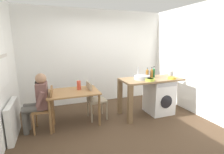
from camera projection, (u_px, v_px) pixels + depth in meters
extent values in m
plane|color=#4C3826|center=(117.00, 126.00, 3.70)|extent=(5.46, 5.46, 0.00)
cube|color=white|center=(95.00, 57.00, 5.02)|extent=(4.60, 0.10, 2.70)
cube|color=white|center=(0.00, 57.00, 2.94)|extent=(0.01, 0.90, 1.10)
cube|color=beige|center=(0.00, 57.00, 2.94)|extent=(0.02, 0.96, 0.06)
cube|color=white|center=(199.00, 61.00, 4.14)|extent=(0.10, 3.80, 2.70)
cube|color=white|center=(13.00, 120.00, 3.21)|extent=(0.10, 0.80, 0.70)
cube|color=#9E7042|center=(73.00, 92.00, 3.71)|extent=(1.10, 0.76, 0.03)
cylinder|color=brown|center=(50.00, 117.00, 3.31)|extent=(0.05, 0.05, 0.71)
cylinder|color=brown|center=(99.00, 110.00, 3.65)|extent=(0.05, 0.05, 0.71)
cylinder|color=brown|center=(50.00, 106.00, 3.92)|extent=(0.05, 0.05, 0.71)
cylinder|color=brown|center=(92.00, 100.00, 4.26)|extent=(0.05, 0.05, 0.71)
cube|color=olive|center=(44.00, 109.00, 3.46)|extent=(0.43, 0.43, 0.04)
cube|color=olive|center=(52.00, 98.00, 3.46)|extent=(0.06, 0.38, 0.45)
cylinder|color=olive|center=(34.00, 125.00, 3.29)|extent=(0.04, 0.04, 0.45)
cylinder|color=olive|center=(36.00, 117.00, 3.63)|extent=(0.04, 0.04, 0.45)
cylinder|color=olive|center=(53.00, 122.00, 3.39)|extent=(0.04, 0.04, 0.45)
cylinder|color=olive|center=(54.00, 115.00, 3.73)|extent=(0.04, 0.04, 0.45)
cube|color=gray|center=(97.00, 100.00, 4.00)|extent=(0.41, 0.41, 0.04)
cube|color=gray|center=(89.00, 92.00, 3.88)|extent=(0.05, 0.38, 0.45)
cylinder|color=gray|center=(102.00, 105.00, 4.27)|extent=(0.04, 0.04, 0.45)
cylinder|color=gray|center=(107.00, 111.00, 3.95)|extent=(0.04, 0.04, 0.45)
cylinder|color=gray|center=(88.00, 107.00, 4.14)|extent=(0.04, 0.04, 0.45)
cylinder|color=gray|center=(92.00, 113.00, 3.81)|extent=(0.04, 0.04, 0.45)
cylinder|color=#595651|center=(26.00, 124.00, 3.33)|extent=(0.11, 0.11, 0.45)
cylinder|color=#595651|center=(27.00, 120.00, 3.50)|extent=(0.11, 0.11, 0.45)
cylinder|color=#595651|center=(33.00, 110.00, 3.32)|extent=(0.41, 0.17, 0.14)
cylinder|color=#595651|center=(34.00, 106.00, 3.49)|extent=(0.41, 0.17, 0.14)
cube|color=brown|center=(42.00, 95.00, 3.40)|extent=(0.22, 0.35, 0.52)
cylinder|color=brown|center=(40.00, 99.00, 3.20)|extent=(0.19, 0.10, 0.31)
cylinder|color=brown|center=(42.00, 93.00, 3.59)|extent=(0.19, 0.10, 0.31)
sphere|color=#A57A5B|center=(41.00, 79.00, 3.33)|extent=(0.21, 0.21, 0.21)
sphere|color=black|center=(38.00, 83.00, 3.33)|extent=(0.12, 0.12, 0.12)
cube|color=olive|center=(151.00, 79.00, 4.15)|extent=(1.50, 0.68, 0.04)
cube|color=brown|center=(130.00, 105.00, 3.74)|extent=(0.10, 0.10, 0.88)
cube|color=brown|center=(120.00, 97.00, 4.27)|extent=(0.10, 0.10, 0.88)
cube|color=white|center=(159.00, 96.00, 4.33)|extent=(0.60, 0.60, 0.86)
cylinder|color=black|center=(166.00, 102.00, 4.06)|extent=(0.32, 0.02, 0.32)
cube|color=#B2B2B7|center=(167.00, 85.00, 3.98)|extent=(0.54, 0.01, 0.08)
cylinder|color=#9EA0A5|center=(142.00, 77.00, 4.05)|extent=(0.38, 0.38, 0.09)
cylinder|color=#B2B2B7|center=(138.00, 72.00, 4.19)|extent=(0.02, 0.02, 0.28)
cylinder|color=brown|center=(147.00, 74.00, 4.18)|extent=(0.07, 0.07, 0.19)
cone|color=brown|center=(147.00, 70.00, 4.16)|extent=(0.07, 0.07, 0.05)
cylinder|color=#262626|center=(147.00, 68.00, 4.15)|extent=(0.03, 0.03, 0.02)
cylinder|color=brown|center=(152.00, 74.00, 4.21)|extent=(0.07, 0.07, 0.19)
cone|color=brown|center=(152.00, 69.00, 4.18)|extent=(0.06, 0.06, 0.05)
cylinder|color=#262626|center=(152.00, 68.00, 4.18)|extent=(0.03, 0.03, 0.02)
cylinder|color=#19592D|center=(154.00, 73.00, 4.26)|extent=(0.06, 0.06, 0.20)
cone|color=#19592D|center=(154.00, 68.00, 4.24)|extent=(0.05, 0.05, 0.06)
cylinder|color=#262626|center=(154.00, 67.00, 4.23)|extent=(0.02, 0.02, 0.02)
cylinder|color=#A8C63D|center=(150.00, 79.00, 3.90)|extent=(0.22, 0.22, 0.06)
cylinder|color=olive|center=(150.00, 79.00, 3.90)|extent=(0.17, 0.17, 0.03)
cylinder|color=gray|center=(171.00, 74.00, 4.39)|extent=(0.11, 0.11, 0.13)
cylinder|color=#99724C|center=(170.00, 68.00, 4.36)|extent=(0.01, 0.04, 0.18)
cylinder|color=#99724C|center=(172.00, 68.00, 4.35)|extent=(0.01, 0.05, 0.18)
cylinder|color=gold|center=(172.00, 78.00, 4.09)|extent=(0.20, 0.20, 0.05)
cylinder|color=olive|center=(172.00, 77.00, 4.09)|extent=(0.16, 0.16, 0.03)
cylinder|color=#D84C38|center=(79.00, 85.00, 3.82)|extent=(0.09, 0.09, 0.20)
cube|color=#B2B2B7|center=(152.00, 79.00, 4.03)|extent=(0.15, 0.06, 0.01)
cube|color=#262628|center=(152.00, 79.00, 4.03)|extent=(0.15, 0.06, 0.01)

